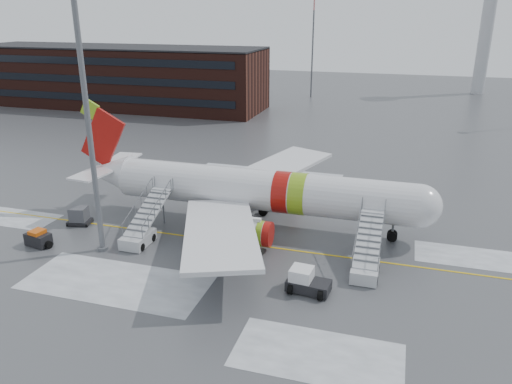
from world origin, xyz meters
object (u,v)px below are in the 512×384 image
(airstair_aft, at_px, (142,230))
(light_mast_near, at_px, (85,95))
(uld_container, at_px, (79,216))
(baggage_tractor, at_px, (38,239))
(airstair_fwd, at_px, (366,260))
(pushback_tug, at_px, (306,281))
(airliner, at_px, (252,190))

(airstair_aft, bearing_deg, light_mast_near, -133.40)
(uld_container, height_order, baggage_tractor, uld_container)
(airstair_fwd, relative_size, pushback_tug, 2.37)
(airliner, bearing_deg, pushback_tug, -55.37)
(pushback_tug, distance_m, baggage_tractor, 23.69)
(airstair_fwd, xyz_separation_m, uld_container, (-26.98, 1.64, -0.27))
(uld_container, distance_m, baggage_tractor, 5.04)
(airstair_aft, relative_size, baggage_tractor, 2.69)
(airstair_fwd, xyz_separation_m, airstair_aft, (-19.41, 0.00, 0.00))
(airstair_fwd, distance_m, light_mast_near, 25.04)
(uld_container, relative_size, light_mast_near, 0.09)
(airstair_aft, bearing_deg, uld_container, 167.81)
(airstair_fwd, relative_size, baggage_tractor, 2.69)
(airstair_aft, bearing_deg, baggage_tractor, -157.71)
(airstair_fwd, relative_size, light_mast_near, 0.30)
(uld_container, bearing_deg, airstair_fwd, -3.47)
(airstair_fwd, height_order, uld_container, airstair_fwd)
(baggage_tractor, distance_m, light_mast_near, 13.82)
(airstair_aft, xyz_separation_m, uld_container, (-7.57, 1.64, -0.27))
(pushback_tug, xyz_separation_m, baggage_tractor, (-23.68, 0.69, -0.17))
(airliner, height_order, airstair_fwd, airliner)
(airstair_fwd, distance_m, pushback_tug, 5.64)
(airstair_fwd, xyz_separation_m, baggage_tractor, (-27.60, -3.36, -0.45))
(airliner, height_order, uld_container, airliner)
(pushback_tug, bearing_deg, airliner, 124.63)
(pushback_tug, bearing_deg, airstair_fwd, 45.90)
(airstair_aft, xyz_separation_m, light_mast_near, (-2.39, -2.52, 12.05))
(airstair_fwd, bearing_deg, light_mast_near, -173.40)
(pushback_tug, bearing_deg, light_mast_near, 175.13)
(airstair_aft, height_order, uld_container, airstair_aft)
(airliner, bearing_deg, airstair_fwd, -30.19)
(airliner, bearing_deg, light_mast_near, -139.39)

